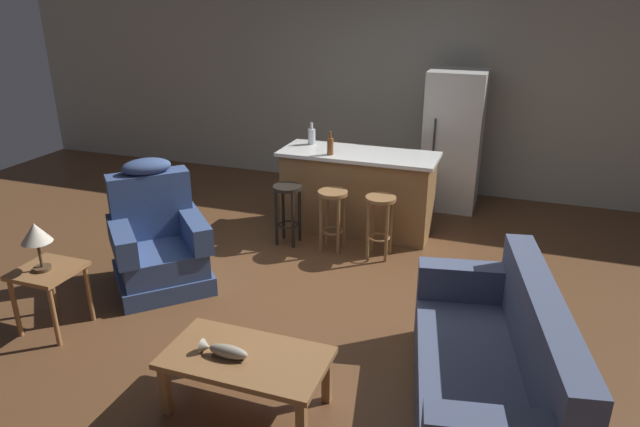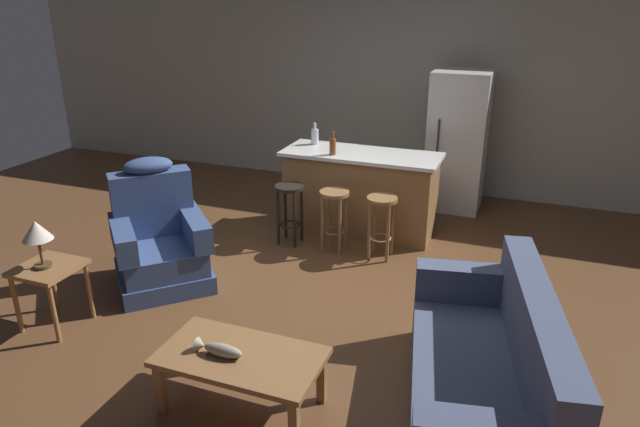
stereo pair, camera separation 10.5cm
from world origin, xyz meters
name	(u,v)px [view 2 (the right image)]	position (x,y,z in m)	size (l,w,h in m)	color
ground_plane	(319,280)	(0.00, 0.00, 0.00)	(12.00, 12.00, 0.00)	brown
back_wall	(400,96)	(0.00, 3.12, 1.30)	(12.00, 0.05, 2.60)	#B2B2A3
coffee_table	(241,361)	(0.17, -1.89, 0.36)	(1.10, 0.60, 0.42)	olive
fish_figurine	(219,350)	(0.04, -1.95, 0.46)	(0.34, 0.10, 0.10)	#4C3823
couch	(487,376)	(1.73, -1.43, 0.34)	(1.19, 2.03, 0.94)	#4C5675
recliner_near_lamp	(159,241)	(-1.44, -0.56, 0.42)	(1.19, 1.19, 1.20)	#384C7A
end_table	(50,277)	(-1.80, -1.55, 0.46)	(0.48, 0.48, 0.56)	olive
table_lamp	(37,233)	(-1.82, -1.58, 0.87)	(0.24, 0.24, 0.41)	#4C3823
kitchen_island	(360,192)	(0.00, 1.35, 0.48)	(1.80, 0.70, 0.95)	olive
bar_stool_left	(290,203)	(-0.62, 0.72, 0.47)	(0.32, 0.32, 0.68)	black
bar_stool_middle	(334,209)	(-0.10, 0.72, 0.47)	(0.32, 0.32, 0.68)	olive
bar_stool_right	(382,216)	(0.43, 0.72, 0.47)	(0.32, 0.32, 0.68)	olive
refrigerator	(457,141)	(0.91, 2.55, 0.88)	(0.70, 0.69, 1.76)	white
bottle_tall_green	(333,146)	(-0.28, 1.15, 1.05)	(0.07, 0.07, 0.27)	brown
bottle_short_amber	(315,136)	(-0.63, 1.52, 1.05)	(0.09, 0.09, 0.26)	silver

